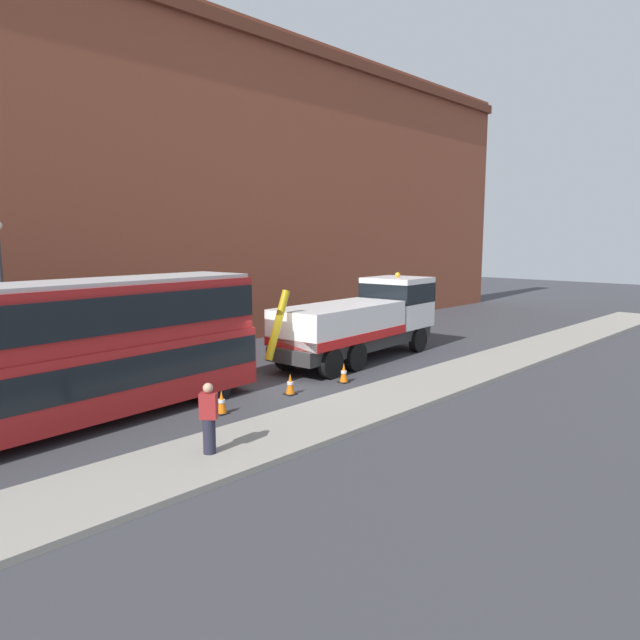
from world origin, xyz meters
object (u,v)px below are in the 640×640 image
object	(u,v)px
traffic_cone_near_bus	(222,403)
street_lamp	(2,290)
recovery_tow_truck	(364,319)
double_decker_bus	(82,347)
traffic_cone_midway	(290,385)
pedestrian_onlooker	(209,419)
traffic_cone_near_truck	(344,373)

from	to	relation	value
traffic_cone_near_bus	street_lamp	bearing A→B (deg)	114.03
street_lamp	recovery_tow_truck	bearing A→B (deg)	-24.42
double_decker_bus	traffic_cone_midway	size ratio (longest dim) A/B	15.53
traffic_cone_near_bus	double_decker_bus	bearing A→B (deg)	148.26
double_decker_bus	street_lamp	size ratio (longest dim) A/B	1.92
double_decker_bus	traffic_cone_midway	bearing A→B (deg)	-22.36
pedestrian_onlooker	street_lamp	size ratio (longest dim) A/B	0.29
pedestrian_onlooker	traffic_cone_midway	size ratio (longest dim) A/B	2.38
traffic_cone_midway	street_lamp	distance (m)	10.43
traffic_cone_near_bus	traffic_cone_near_truck	size ratio (longest dim) A/B	1.00
double_decker_bus	street_lamp	world-z (taller)	street_lamp
recovery_tow_truck	double_decker_bus	size ratio (longest dim) A/B	0.91
traffic_cone_near_bus	recovery_tow_truck	bearing A→B (deg)	12.59
recovery_tow_truck	double_decker_bus	distance (m)	12.36
traffic_cone_midway	street_lamp	size ratio (longest dim) A/B	0.12
double_decker_bus	traffic_cone_midway	distance (m)	6.67
pedestrian_onlooker	double_decker_bus	bearing A→B (deg)	60.81
double_decker_bus	pedestrian_onlooker	distance (m)	4.93
traffic_cone_near_bus	street_lamp	distance (m)	9.04
pedestrian_onlooker	traffic_cone_midway	xyz separation A→B (m)	(5.18, 2.76, -0.64)
traffic_cone_midway	double_decker_bus	bearing A→B (deg)	162.56
traffic_cone_near_bus	traffic_cone_midway	xyz separation A→B (m)	(2.88, 0.08, 0.00)
recovery_tow_truck	traffic_cone_near_truck	size ratio (longest dim) A/B	14.20
recovery_tow_truck	double_decker_bus	world-z (taller)	double_decker_bus
street_lamp	traffic_cone_midway	bearing A→B (deg)	-50.44
traffic_cone_midway	traffic_cone_near_truck	world-z (taller)	same
recovery_tow_truck	traffic_cone_near_truck	bearing A→B (deg)	-154.89
traffic_cone_near_bus	street_lamp	size ratio (longest dim) A/B	0.12
traffic_cone_near_truck	traffic_cone_near_bus	bearing A→B (deg)	178.42
pedestrian_onlooker	street_lamp	world-z (taller)	street_lamp
recovery_tow_truck	street_lamp	size ratio (longest dim) A/B	1.75
traffic_cone_midway	traffic_cone_near_truck	distance (m)	2.47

